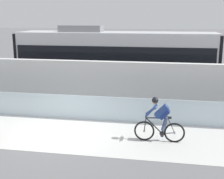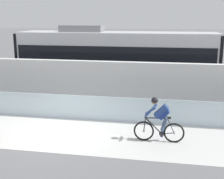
# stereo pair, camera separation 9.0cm
# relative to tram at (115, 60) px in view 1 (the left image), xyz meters

# --- Properties ---
(ground_plane) EXTENTS (200.00, 200.00, 0.00)m
(ground_plane) POSITION_rel_tram_xyz_m (-1.16, -6.85, -1.89)
(ground_plane) COLOR slate
(bike_path_deck) EXTENTS (32.00, 3.20, 0.01)m
(bike_path_deck) POSITION_rel_tram_xyz_m (-1.16, -6.85, -1.89)
(bike_path_deck) COLOR silver
(bike_path_deck) RESTS_ON ground
(glass_parapet) EXTENTS (32.00, 0.05, 1.05)m
(glass_parapet) POSITION_rel_tram_xyz_m (-1.16, -5.00, -1.37)
(glass_parapet) COLOR silver
(glass_parapet) RESTS_ON ground
(concrete_barrier_wall) EXTENTS (32.00, 0.36, 2.27)m
(concrete_barrier_wall) POSITION_rel_tram_xyz_m (-1.16, -3.20, -0.76)
(concrete_barrier_wall) COLOR silver
(concrete_barrier_wall) RESTS_ON ground
(tram_rail_near) EXTENTS (32.00, 0.08, 0.01)m
(tram_rail_near) POSITION_rel_tram_xyz_m (-1.16, -0.72, -1.89)
(tram_rail_near) COLOR #595654
(tram_rail_near) RESTS_ON ground
(tram_rail_far) EXTENTS (32.00, 0.08, 0.01)m
(tram_rail_far) POSITION_rel_tram_xyz_m (-1.16, 0.72, -1.89)
(tram_rail_far) COLOR #595654
(tram_rail_far) RESTS_ON ground
(tram) EXTENTS (11.06, 2.54, 3.81)m
(tram) POSITION_rel_tram_xyz_m (0.00, 0.00, 0.00)
(tram) COLOR silver
(tram) RESTS_ON ground
(cyclist_on_bike) EXTENTS (1.77, 0.58, 1.61)m
(cyclist_on_bike) POSITION_rel_tram_xyz_m (2.72, -6.85, -1.11)
(cyclist_on_bike) COLOR black
(cyclist_on_bike) RESTS_ON ground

